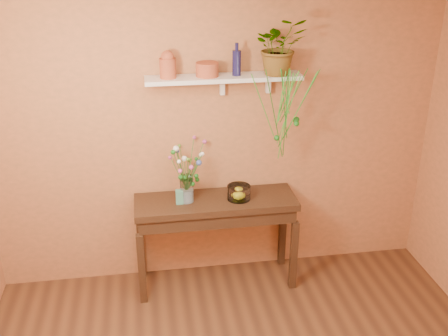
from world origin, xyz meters
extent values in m
plane|color=silver|center=(0.00, 0.00, 2.70)|extent=(4.00, 4.00, 0.00)
cube|color=#C57847|center=(0.00, 2.00, 1.35)|extent=(4.00, 0.04, 2.70)
cube|color=#3D2817|center=(-0.04, 1.75, 0.83)|extent=(1.42, 0.46, 0.06)
cube|color=#3D2817|center=(-0.04, 1.75, 0.74)|extent=(1.37, 0.42, 0.12)
cube|color=#3D2817|center=(-0.72, 1.55, 0.34)|extent=(0.06, 0.06, 0.68)
cube|color=#3D2817|center=(0.64, 1.55, 0.34)|extent=(0.06, 0.06, 0.68)
cube|color=#3D2817|center=(-0.72, 1.95, 0.34)|extent=(0.06, 0.06, 0.68)
cube|color=#3D2817|center=(0.64, 1.95, 0.34)|extent=(0.06, 0.06, 0.68)
cube|color=white|center=(0.05, 1.87, 1.92)|extent=(1.30, 0.24, 0.04)
cube|color=white|center=(0.05, 1.97, 1.83)|extent=(0.04, 0.05, 0.15)
cube|color=white|center=(0.45, 1.97, 1.83)|extent=(0.04, 0.05, 0.15)
cylinder|color=#AA4930|center=(-0.41, 1.87, 2.02)|extent=(0.14, 0.14, 0.16)
sphere|color=#AA4930|center=(-0.41, 1.87, 2.11)|extent=(0.11, 0.11, 0.11)
cylinder|color=#AA4930|center=(-0.09, 1.87, 1.99)|extent=(0.23, 0.23, 0.11)
cylinder|color=#15143F|center=(0.16, 1.87, 2.04)|extent=(0.08, 0.08, 0.20)
cylinder|color=#15143F|center=(0.16, 1.87, 2.17)|extent=(0.03, 0.03, 0.06)
imported|color=#1B6219|center=(0.51, 1.84, 2.17)|extent=(0.43, 0.38, 0.46)
cylinder|color=#1B6219|center=(0.45, 1.73, 1.62)|extent=(0.19, 0.05, 0.79)
cylinder|color=green|center=(0.52, 1.71, 1.79)|extent=(0.09, 0.02, 0.46)
cylinder|color=green|center=(0.49, 1.68, 1.77)|extent=(0.03, 0.15, 0.50)
cylinder|color=#1B6219|center=(0.61, 1.73, 1.78)|extent=(0.19, 0.09, 0.48)
cylinder|color=green|center=(0.54, 1.73, 1.82)|extent=(0.11, 0.06, 0.40)
cylinder|color=green|center=(0.58, 1.71, 1.83)|extent=(0.09, 0.17, 0.39)
cylinder|color=#1B6219|center=(0.53, 1.73, 1.71)|extent=(0.11, 0.10, 0.62)
cylinder|color=green|center=(0.54, 1.66, 1.78)|extent=(0.06, 0.28, 0.47)
cylinder|color=green|center=(0.53, 1.65, 1.62)|extent=(0.05, 0.19, 0.80)
cylinder|color=#1B6219|center=(0.65, 1.70, 1.67)|extent=(0.30, 0.11, 0.69)
cylinder|color=green|center=(0.54, 1.63, 1.68)|extent=(0.07, 0.38, 0.69)
cylinder|color=green|center=(0.34, 1.67, 1.72)|extent=(0.26, 0.21, 0.60)
cylinder|color=#1B6219|center=(0.53, 1.72, 1.83)|extent=(0.04, 0.08, 0.37)
cylinder|color=green|center=(0.65, 1.67, 1.71)|extent=(0.22, 0.16, 0.62)
cylinder|color=green|center=(0.55, 1.67, 1.77)|extent=(0.02, 0.11, 0.50)
cylinder|color=#1B6219|center=(0.52, 1.61, 1.63)|extent=(0.07, 0.28, 0.77)
sphere|color=#1B6219|center=(0.65, 1.73, 1.58)|extent=(0.05, 0.05, 0.05)
sphere|color=#1B6219|center=(0.64, 1.71, 1.57)|extent=(0.05, 0.05, 0.05)
sphere|color=#1B6219|center=(0.47, 1.69, 1.43)|extent=(0.05, 0.05, 0.05)
sphere|color=#1B6219|center=(0.62, 1.65, 1.57)|extent=(0.05, 0.05, 0.05)
cylinder|color=white|center=(-0.30, 1.75, 0.99)|extent=(0.12, 0.12, 0.24)
cylinder|color=silver|center=(-0.30, 1.75, 0.92)|extent=(0.11, 0.11, 0.12)
cylinder|color=#386B28|center=(-0.29, 1.70, 1.15)|extent=(0.01, 0.10, 0.32)
sphere|color=#5B8929|center=(-0.29, 1.65, 1.30)|extent=(0.03, 0.03, 0.03)
cylinder|color=#386B28|center=(-0.28, 1.69, 1.11)|extent=(0.04, 0.12, 0.26)
sphere|color=#BE4394|center=(-0.26, 1.63, 1.24)|extent=(0.04, 0.04, 0.04)
cylinder|color=#386B28|center=(-0.28, 1.72, 1.13)|extent=(0.04, 0.06, 0.29)
sphere|color=#5B8929|center=(-0.27, 1.70, 1.28)|extent=(0.04, 0.04, 0.04)
cylinder|color=#386B28|center=(-0.24, 1.72, 1.12)|extent=(0.11, 0.06, 0.26)
sphere|color=#3F57A4|center=(-0.19, 1.70, 1.25)|extent=(0.05, 0.05, 0.05)
cylinder|color=#386B28|center=(-0.23, 1.74, 1.15)|extent=(0.14, 0.03, 0.33)
sphere|color=white|center=(-0.16, 1.72, 1.32)|extent=(0.03, 0.03, 0.03)
cylinder|color=#386B28|center=(-0.25, 1.76, 1.12)|extent=(0.10, 0.03, 0.27)
sphere|color=#1B6219|center=(-0.20, 1.77, 1.25)|extent=(0.03, 0.03, 0.03)
cylinder|color=#386B28|center=(-0.23, 1.79, 1.13)|extent=(0.14, 0.09, 0.28)
sphere|color=white|center=(-0.16, 1.83, 1.26)|extent=(0.04, 0.04, 0.04)
cylinder|color=#386B28|center=(-0.20, 1.83, 1.17)|extent=(0.18, 0.17, 0.37)
sphere|color=#BE4394|center=(-0.11, 1.91, 1.35)|extent=(0.04, 0.04, 0.04)
cylinder|color=#386B28|center=(-0.25, 1.85, 1.19)|extent=(0.10, 0.20, 0.40)
sphere|color=#BE4394|center=(-0.20, 1.95, 1.38)|extent=(0.03, 0.03, 0.03)
cylinder|color=#386B28|center=(-0.30, 1.78, 1.12)|extent=(0.01, 0.06, 0.26)
sphere|color=white|center=(-0.30, 1.81, 1.25)|extent=(0.05, 0.05, 0.05)
cylinder|color=#386B28|center=(-0.31, 1.86, 1.15)|extent=(0.04, 0.22, 0.32)
sphere|color=#5B8929|center=(-0.33, 1.97, 1.31)|extent=(0.03, 0.03, 0.03)
cylinder|color=#386B28|center=(-0.36, 1.82, 1.11)|extent=(0.12, 0.15, 0.25)
sphere|color=#BE4394|center=(-0.42, 1.88, 1.23)|extent=(0.03, 0.03, 0.03)
cylinder|color=#386B28|center=(-0.33, 1.78, 1.16)|extent=(0.08, 0.07, 0.35)
sphere|color=#5B8929|center=(-0.37, 1.81, 1.33)|extent=(0.04, 0.04, 0.04)
cylinder|color=#386B28|center=(-0.33, 1.75, 1.17)|extent=(0.08, 0.01, 0.36)
sphere|color=#3F57A4|center=(-0.37, 1.75, 1.34)|extent=(0.04, 0.04, 0.04)
cylinder|color=#386B28|center=(-0.34, 1.73, 1.18)|extent=(0.09, 0.04, 0.39)
sphere|color=white|center=(-0.38, 1.72, 1.38)|extent=(0.05, 0.05, 0.05)
cylinder|color=#386B28|center=(-0.35, 1.70, 1.18)|extent=(0.11, 0.11, 0.39)
sphere|color=#1B6219|center=(-0.41, 1.65, 1.38)|extent=(0.04, 0.04, 0.04)
cylinder|color=#386B28|center=(-0.33, 1.71, 1.13)|extent=(0.07, 0.08, 0.29)
sphere|color=white|center=(-0.36, 1.68, 1.28)|extent=(0.03, 0.03, 0.03)
cylinder|color=#386B28|center=(-0.33, 1.68, 1.10)|extent=(0.06, 0.14, 0.24)
sphere|color=#BE4394|center=(-0.36, 1.62, 1.22)|extent=(0.04, 0.04, 0.04)
sphere|color=#1B6219|center=(-0.21, 1.71, 1.12)|extent=(0.04, 0.04, 0.04)
sphere|color=#1B6219|center=(-0.20, 1.81, 1.04)|extent=(0.04, 0.04, 0.04)
sphere|color=#1B6219|center=(-0.29, 1.80, 1.07)|extent=(0.04, 0.04, 0.04)
sphere|color=#1B6219|center=(-0.25, 1.72, 1.04)|extent=(0.04, 0.04, 0.04)
sphere|color=#1B6219|center=(-0.35, 1.64, 1.15)|extent=(0.04, 0.04, 0.04)
sphere|color=#1B6219|center=(-0.31, 1.69, 1.12)|extent=(0.04, 0.04, 0.04)
cylinder|color=white|center=(0.16, 1.73, 0.93)|extent=(0.21, 0.21, 0.12)
cylinder|color=white|center=(0.16, 1.73, 0.87)|extent=(0.20, 0.20, 0.01)
sphere|color=#FFFC1B|center=(0.16, 1.74, 0.91)|extent=(0.08, 0.08, 0.08)
cube|color=teal|center=(-0.36, 1.72, 0.93)|extent=(0.06, 0.05, 0.13)
camera|label=1|loc=(-0.62, -2.36, 2.99)|focal=42.41mm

